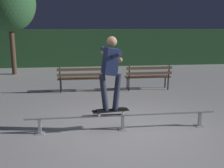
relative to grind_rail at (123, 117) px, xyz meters
The scene contains 8 objects.
ground_plane 0.30m from the grind_rail, 90.00° to the right, with size 90.00×90.00×0.00m, color #ADAAA8.
hedge_backdrop 9.89m from the grind_rail, 90.00° to the left, with size 24.00×1.20×2.02m, color #2D5B33.
grind_rail is the anchor object (origin of this frame).
skateboard 0.31m from the grind_rail, behind, with size 0.80×0.31×0.09m.
skateboarder 1.12m from the grind_rail, behind, with size 0.63×1.40×1.56m.
park_bench_leftmost 3.63m from the grind_rail, 103.46° to the left, with size 1.60×0.42×0.88m.
park_bench_left_center 3.83m from the grind_rail, 67.05° to the left, with size 1.60×0.42×0.88m.
tree_far_left 8.82m from the grind_rail, 118.08° to the left, with size 2.32×2.32×4.51m.
Camera 1 is at (-0.91, -5.27, 2.21)m, focal length 42.41 mm.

